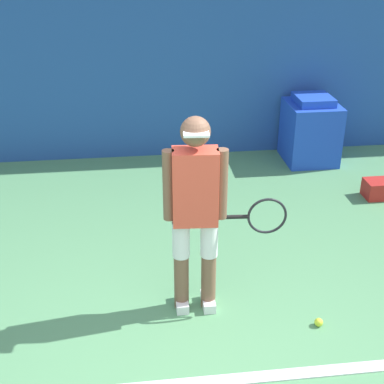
% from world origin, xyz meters
% --- Properties ---
extents(back_wall, '(24.00, 0.10, 2.97)m').
position_xyz_m(back_wall, '(0.00, 4.27, 1.48)').
color(back_wall, '#234C99').
rests_on(back_wall, ground_plane).
extents(court_baseline, '(21.60, 0.10, 0.01)m').
position_xyz_m(court_baseline, '(0.00, 0.07, 0.01)').
color(court_baseline, white).
rests_on(court_baseline, ground_plane).
extents(tennis_player, '(0.95, 0.29, 1.65)m').
position_xyz_m(tennis_player, '(0.08, 0.91, 0.92)').
color(tennis_player, brown).
rests_on(tennis_player, ground_plane).
extents(tennis_ball, '(0.07, 0.07, 0.07)m').
position_xyz_m(tennis_ball, '(1.01, 0.55, 0.03)').
color(tennis_ball, '#D1E533').
rests_on(tennis_ball, ground_plane).
extents(covered_chair, '(0.65, 0.71, 0.89)m').
position_xyz_m(covered_chair, '(1.97, 3.81, 0.42)').
color(covered_chair, blue).
rests_on(covered_chair, ground_plane).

